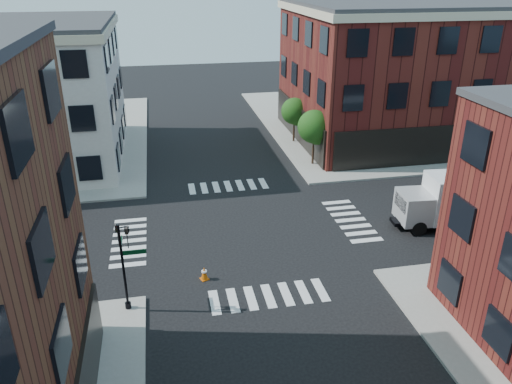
{
  "coord_description": "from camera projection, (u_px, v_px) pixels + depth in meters",
  "views": [
    {
      "loc": [
        -4.61,
        -27.0,
        14.92
      ],
      "look_at": [
        0.77,
        0.1,
        2.5
      ],
      "focal_mm": 35.0,
      "sensor_mm": 36.0,
      "label": 1
    }
  ],
  "objects": [
    {
      "name": "sidewalk_ne",
      "position": [
        403.0,
        119.0,
        53.57
      ],
      "size": [
        30.0,
        30.0,
        0.15
      ],
      "primitive_type": "cube",
      "color": "gray",
      "rests_on": "ground"
    },
    {
      "name": "building_ne",
      "position": [
        430.0,
        73.0,
        46.58
      ],
      "size": [
        25.0,
        16.0,
        12.0
      ],
      "primitive_type": "cube",
      "color": "#411110",
      "rests_on": "ground"
    },
    {
      "name": "tree_far",
      "position": [
        295.0,
        113.0,
        45.54
      ],
      "size": [
        2.43,
        2.43,
        4.07
      ],
      "color": "black",
      "rests_on": "ground"
    },
    {
      "name": "traffic_cone",
      "position": [
        204.0,
        273.0,
        26.04
      ],
      "size": [
        0.53,
        0.53,
        0.75
      ],
      "rotation": [
        0.0,
        0.0,
        0.38
      ],
      "color": "#CF5B09",
      "rests_on": "ground"
    },
    {
      "name": "signal_pole",
      "position": [
        124.0,
        258.0,
        22.75
      ],
      "size": [
        1.29,
        1.24,
        4.6
      ],
      "color": "black",
      "rests_on": "ground"
    },
    {
      "name": "tree_near",
      "position": [
        315.0,
        128.0,
        40.06
      ],
      "size": [
        2.69,
        2.69,
        4.49
      ],
      "color": "black",
      "rests_on": "ground"
    },
    {
      "name": "box_truck",
      "position": [
        460.0,
        200.0,
        30.99
      ],
      "size": [
        7.67,
        2.85,
        3.41
      ],
      "rotation": [
        0.0,
        0.0,
        -0.08
      ],
      "color": "silver",
      "rests_on": "ground"
    },
    {
      "name": "ground",
      "position": [
        244.0,
        230.0,
        31.09
      ],
      "size": [
        120.0,
        120.0,
        0.0
      ],
      "primitive_type": "plane",
      "color": "black",
      "rests_on": "ground"
    }
  ]
}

